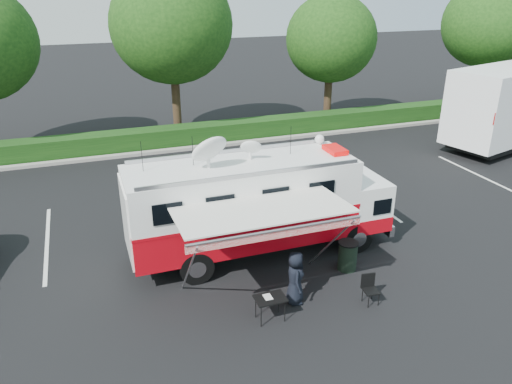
# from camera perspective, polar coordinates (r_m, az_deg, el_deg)

# --- Properties ---
(ground_plane) EXTENTS (120.00, 120.00, 0.00)m
(ground_plane) POSITION_cam_1_polar(r_m,az_deg,el_deg) (16.14, 0.61, -6.87)
(ground_plane) COLOR black
(ground_plane) RESTS_ON ground
(back_border) EXTENTS (60.00, 6.14, 8.87)m
(back_border) POSITION_cam_1_polar(r_m,az_deg,el_deg) (26.85, -6.97, 16.48)
(back_border) COLOR #9E998E
(back_border) RESTS_ON ground_plane
(stall_lines) EXTENTS (24.12, 5.50, 0.01)m
(stall_lines) POSITION_cam_1_polar(r_m,az_deg,el_deg) (18.52, -4.08, -2.72)
(stall_lines) COLOR silver
(stall_lines) RESTS_ON ground_plane
(command_truck) EXTENTS (8.26, 2.28, 3.97)m
(command_truck) POSITION_cam_1_polar(r_m,az_deg,el_deg) (15.33, 0.38, -1.42)
(command_truck) COLOR black
(command_truck) RESTS_ON ground_plane
(awning) EXTENTS (4.51, 2.35, 2.73)m
(awning) POSITION_cam_1_polar(r_m,az_deg,el_deg) (12.73, 0.93, -2.60)
(awning) COLOR silver
(awning) RESTS_ON ground_plane
(person) EXTENTS (0.65, 0.84, 1.53)m
(person) POSITION_cam_1_polar(r_m,az_deg,el_deg) (13.93, 4.40, -12.39)
(person) COLOR black
(person) RESTS_ON ground_plane
(folding_table) EXTENTS (0.79, 0.55, 0.67)m
(folding_table) POSITION_cam_1_polar(r_m,az_deg,el_deg) (12.92, 1.64, -12.15)
(folding_table) COLOR black
(folding_table) RESTS_ON ground_plane
(folding_chair) EXTENTS (0.44, 0.46, 0.83)m
(folding_chair) POSITION_cam_1_polar(r_m,az_deg,el_deg) (13.97, 12.85, -10.45)
(folding_chair) COLOR black
(folding_chair) RESTS_ON ground_plane
(trash_bin) EXTENTS (0.61, 0.61, 0.91)m
(trash_bin) POSITION_cam_1_polar(r_m,az_deg,el_deg) (15.29, 10.42, -7.16)
(trash_bin) COLOR black
(trash_bin) RESTS_ON ground_plane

